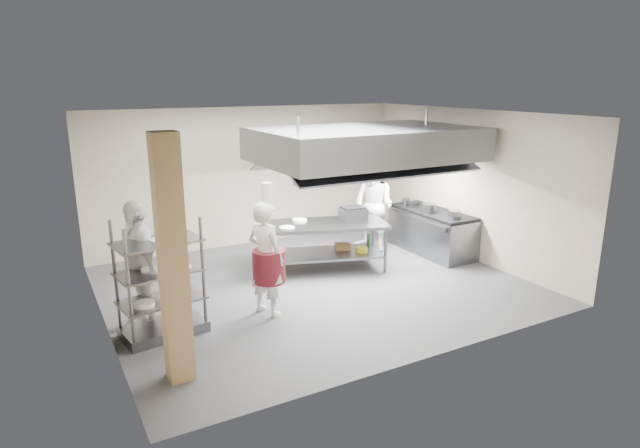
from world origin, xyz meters
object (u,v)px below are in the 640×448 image
island (322,246)px  cooking_range (432,233)px  stockpot (429,208)px  pass_rack (160,278)px  chef_head (266,259)px  chef_line (374,206)px  chef_plating (139,265)px  griddle (353,214)px

island → cooking_range: island is taller
stockpot → pass_rack: bearing=-169.9°
chef_head → chef_line: chef_line is taller
pass_rack → cooking_range: (5.88, 1.11, -0.44)m
island → pass_rack: size_ratio=1.41×
chef_line → chef_plating: (-5.10, -1.47, -0.00)m
chef_head → chef_plating: 1.84m
stockpot → island: bearing=172.7°
cooking_range → chef_plating: 6.15m
chef_plating → stockpot: (5.89, 0.63, 0.03)m
pass_rack → stockpot: 5.78m
chef_line → chef_plating: size_ratio=1.00×
pass_rack → stockpot: bearing=1.4°
griddle → stockpot: 1.72m
chef_line → chef_head: bearing=-78.1°
pass_rack → griddle: size_ratio=3.55×
chef_line → stockpot: 1.16m
chef_head → stockpot: size_ratio=6.61×
griddle → chef_line: bearing=41.6°
cooking_range → griddle: (-1.90, 0.12, 0.61)m
island → chef_head: size_ratio=1.34×
chef_head → island: bearing=-76.4°
pass_rack → chef_line: chef_line is taller
griddle → stockpot: griddle is taller
pass_rack → stockpot: (5.69, 1.01, 0.14)m
chef_head → griddle: 2.74m
pass_rack → chef_line: 5.24m
pass_rack → chef_plating: bearing=109.1°
chef_plating → stockpot: 5.92m
pass_rack → cooking_range: pass_rack is taller
griddle → pass_rack: bearing=-155.3°
chef_plating → stockpot: size_ratio=7.04×
island → chef_plating: 3.70m
chef_line → pass_rack: bearing=-87.6°
chef_line → griddle: size_ratio=3.99×
pass_rack → chef_plating: chef_plating is taller
pass_rack → stockpot: pass_rack is taller
chef_plating → island: bearing=96.5°
island → griddle: (0.63, -0.08, 0.57)m
pass_rack → chef_line: bearing=12.1°
island → chef_line: chef_line is taller
chef_head → chef_line: size_ratio=0.94×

